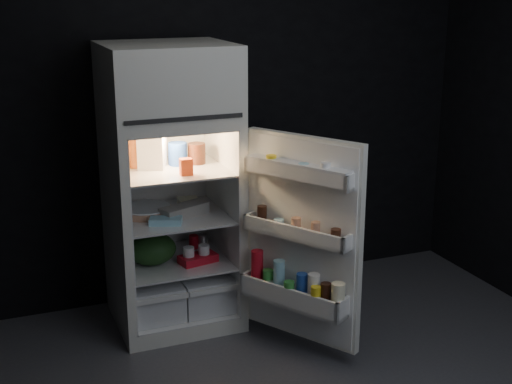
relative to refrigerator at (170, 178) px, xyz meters
name	(u,v)px	position (x,y,z in m)	size (l,w,h in m)	color
wall_back	(193,102)	(0.28, 0.38, 0.39)	(4.00, 0.00, 2.70)	black
refrigerator	(170,178)	(0.00, 0.00, 0.00)	(0.76, 0.71, 1.78)	white
fridge_door	(300,243)	(0.57, -0.70, -0.27)	(0.53, 0.72, 1.22)	white
milk_jug	(152,148)	(-0.10, 0.02, 0.19)	(0.16, 0.16, 0.24)	white
mayo_jar	(178,154)	(0.06, 0.03, 0.14)	(0.12, 0.12, 0.14)	#1D42A0
jam_jar	(197,153)	(0.18, 0.01, 0.14)	(0.11, 0.11, 0.13)	black
amber_bottle	(134,150)	(-0.20, 0.06, 0.18)	(0.08, 0.08, 0.22)	#D15F21
small_carton	(186,167)	(0.04, -0.23, 0.12)	(0.07, 0.05, 0.10)	#F04A1C
egg_carton	(184,211)	(0.06, -0.10, -0.19)	(0.31, 0.12, 0.07)	gray
pie	(146,211)	(-0.15, 0.03, -0.21)	(0.33, 0.33, 0.04)	tan
flat_package	(166,221)	(-0.09, -0.20, -0.21)	(0.19, 0.10, 0.04)	#90CBDF
wrapped_pkg	(188,202)	(0.14, 0.10, -0.20)	(0.13, 0.11, 0.05)	#ECEAC1
produce_bag	(152,249)	(-0.15, -0.07, -0.43)	(0.30, 0.25, 0.20)	#193815
yogurt_tray	(198,259)	(0.12, -0.15, -0.50)	(0.23, 0.13, 0.05)	red
small_can_red	(194,242)	(0.17, 0.10, -0.48)	(0.06, 0.06, 0.09)	red
small_can_silver	(203,241)	(0.23, 0.09, -0.48)	(0.06, 0.06, 0.09)	silver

